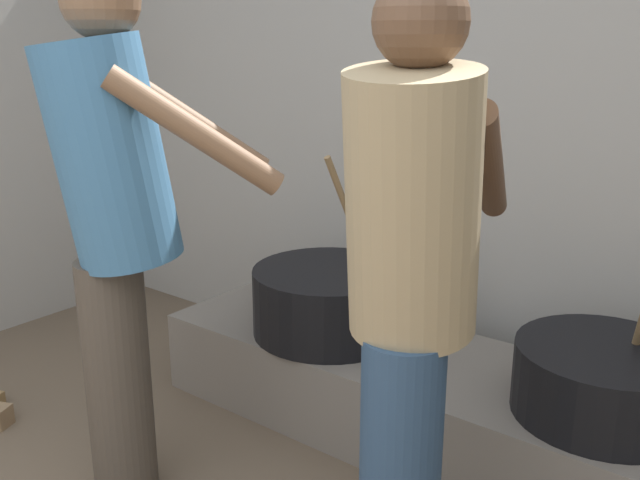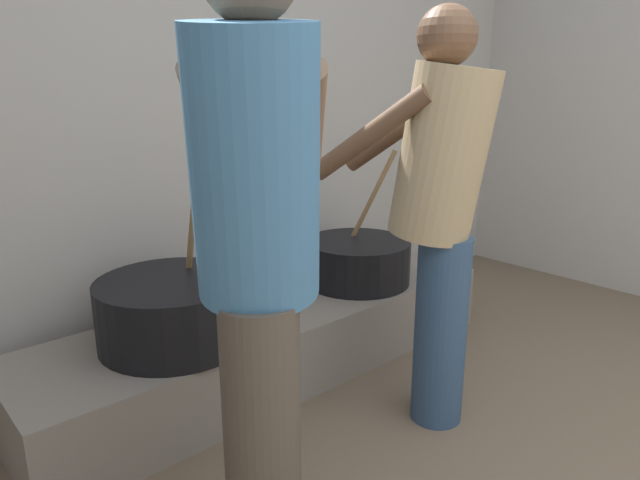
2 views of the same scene
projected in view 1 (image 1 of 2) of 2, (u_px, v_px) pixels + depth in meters
name	position (u px, v px, depth m)	size (l,w,h in m)	color
block_enclosure_rear	(532.00, 117.00, 2.58)	(4.95, 0.20, 2.26)	#ADA8A0
hearth_ledge	(448.00, 407.00, 2.46)	(2.27, 0.60, 0.32)	slate
cooking_pot_main	(604.00, 381.00, 2.08)	(0.53, 0.53, 0.67)	black
cooking_pot_secondary	(329.00, 301.00, 2.66)	(0.58, 0.58, 0.71)	black
cook_in_tan_shirt	(410.00, 278.00, 1.60)	(0.51, 0.72, 1.55)	navy
cook_in_blue_shirt	(116.00, 212.00, 2.02)	(0.67, 0.72, 1.62)	#4C4238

